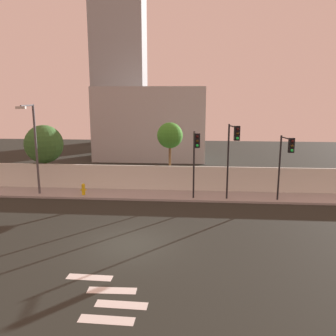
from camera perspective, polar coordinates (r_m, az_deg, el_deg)
ground_plane at (r=17.25m, az=-6.29°, el=-12.23°), size 80.00×80.00×0.00m
sidewalk at (r=24.85m, az=-2.74°, el=-4.45°), size 36.00×2.40×0.15m
perimeter_wall at (r=25.84m, az=-2.40°, el=-1.58°), size 36.00×0.18×1.80m
crosswalk_marking at (r=13.33m, az=-9.97°, el=-20.03°), size 3.44×3.03×0.01m
traffic_light_left at (r=22.59m, az=10.50°, el=3.48°), size 0.60×1.73×5.04m
traffic_light_center at (r=22.54m, az=4.53°, el=2.75°), size 0.43×1.62×4.55m
traffic_light_right at (r=23.20m, az=18.72°, el=2.05°), size 0.53×1.71×4.33m
street_lamp_curbside at (r=25.58m, az=-21.08°, el=4.10°), size 0.62×2.35×6.27m
fire_hydrant at (r=25.26m, az=-13.66°, el=-3.31°), size 0.44×0.26×0.81m
roadside_tree_leftmost at (r=28.73m, az=-19.62°, el=3.69°), size 2.96×2.96×4.80m
roadside_tree_midleft at (r=26.20m, az=0.31°, el=5.27°), size 1.93×1.93×5.05m
low_building_distant at (r=39.40m, az=-2.84°, el=7.30°), size 12.05×6.00×7.95m
tower_on_skyline at (r=52.40m, az=-7.98°, el=17.21°), size 7.34×5.00×24.23m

